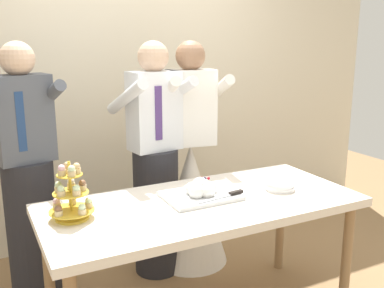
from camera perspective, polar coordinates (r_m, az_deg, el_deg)
rear_wall at (r=3.71m, az=-9.39°, el=9.84°), size 5.20×0.10×2.90m
dessert_table at (r=2.55m, az=1.39°, el=-8.91°), size 1.80×0.80×0.78m
cupcake_stand at (r=2.33m, az=-15.32°, el=-6.46°), size 0.23×0.23×0.31m
main_cake_tray at (r=2.56m, az=1.17°, el=-6.14°), size 0.44×0.31×0.13m
plate_stack at (r=2.76m, az=11.18°, el=-5.19°), size 0.18×0.19×0.05m
person_groom at (r=3.14m, az=-4.70°, el=-3.74°), size 0.52×0.54×1.66m
person_bride at (r=3.33m, az=-0.19°, el=-5.67°), size 0.56×0.56×1.66m
person_guest at (r=3.03m, az=-20.29°, el=-5.23°), size 0.55×0.57×1.66m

